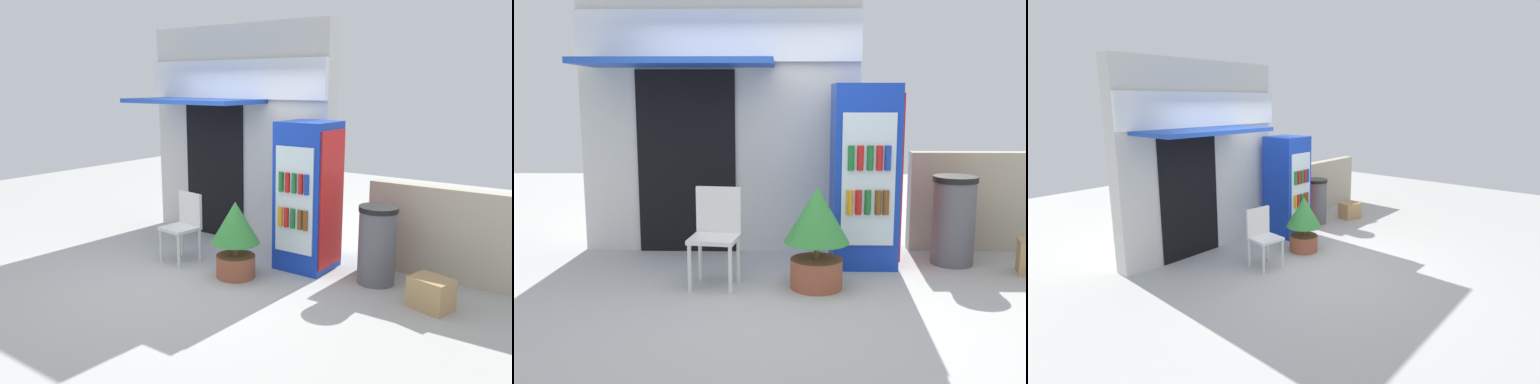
# 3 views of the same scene
# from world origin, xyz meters

# --- Properties ---
(ground) EXTENTS (16.00, 16.00, 0.00)m
(ground) POSITION_xyz_m (0.00, 0.00, 0.00)
(ground) COLOR #B2B2AD
(storefront_building) EXTENTS (3.06, 1.23, 3.13)m
(storefront_building) POSITION_xyz_m (-0.42, 1.63, 1.61)
(storefront_building) COLOR silver
(storefront_building) RESTS_ON ground
(drink_cooler) EXTENTS (0.67, 0.70, 1.86)m
(drink_cooler) POSITION_xyz_m (1.14, 1.07, 0.93)
(drink_cooler) COLOR #1438B2
(drink_cooler) RESTS_ON ground
(plastic_chair) EXTENTS (0.47, 0.46, 0.90)m
(plastic_chair) POSITION_xyz_m (-0.31, 0.36, 0.53)
(plastic_chair) COLOR silver
(plastic_chair) RESTS_ON ground
(potted_plant_near_shop) EXTENTS (0.59, 0.59, 0.94)m
(potted_plant_near_shop) POSITION_xyz_m (0.61, 0.27, 0.54)
(potted_plant_near_shop) COLOR #995138
(potted_plant_near_shop) RESTS_ON ground
(trash_bin) EXTENTS (0.45, 0.45, 0.92)m
(trash_bin) POSITION_xyz_m (2.07, 1.08, 0.47)
(trash_bin) COLOR #595960
(trash_bin) RESTS_ON ground
(stone_boundary_wall) EXTENTS (2.54, 0.20, 1.11)m
(stone_boundary_wall) POSITION_xyz_m (3.00, 1.68, 0.56)
(stone_boundary_wall) COLOR #B7AD93
(stone_boundary_wall) RESTS_ON ground
(cardboard_box) EXTENTS (0.47, 0.41, 0.34)m
(cardboard_box) POSITION_xyz_m (2.83, 0.72, 0.17)
(cardboard_box) COLOR tan
(cardboard_box) RESTS_ON ground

